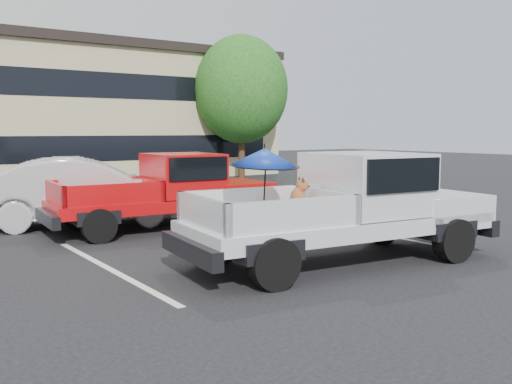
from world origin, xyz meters
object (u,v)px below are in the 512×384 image
tree_back (117,92)px  silver_pickup (355,201)px  silver_sedan (85,192)px  red_pickup (177,188)px  tree_right (241,90)px

tree_back → silver_pickup: (-5.28, -23.85, -3.36)m
silver_pickup → silver_sedan: (-2.58, 6.35, -0.24)m
silver_pickup → red_pickup: size_ratio=1.09×
red_pickup → silver_sedan: bearing=140.1°
tree_right → red_pickup: size_ratio=1.26×
red_pickup → tree_right: bearing=54.6°
tree_back → silver_pickup: size_ratio=1.21×
tree_back → silver_pickup: 24.66m
tree_back → silver_sedan: size_ratio=1.44×
silver_pickup → red_pickup: silver_pickup is taller
tree_right → tree_back: tree_back is taller
tree_right → silver_sedan: size_ratio=1.37×
red_pickup → silver_sedan: red_pickup is taller
silver_pickup → red_pickup: bearing=107.9°
silver_pickup → tree_back: bearing=84.0°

